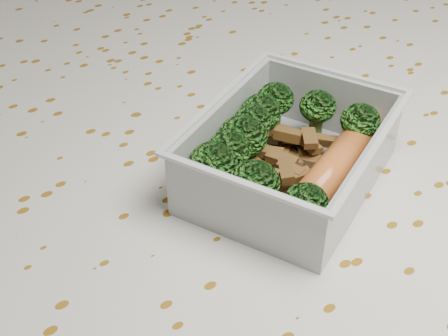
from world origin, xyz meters
TOP-DOWN VIEW (x-y plane):
  - dining_table at (0.00, 0.00)m, footprint 1.40×0.90m
  - tablecloth at (0.00, 0.00)m, footprint 1.46×0.96m
  - lunch_container at (0.04, -0.03)m, footprint 0.21×0.19m
  - broccoli_florets at (0.03, -0.01)m, footprint 0.16×0.15m
  - meat_pile at (0.04, -0.02)m, footprint 0.12×0.08m
  - sausage at (0.06, -0.06)m, footprint 0.14×0.07m

SIDE VIEW (x-z plane):
  - dining_table at x=0.00m, z-range 0.29..1.04m
  - tablecloth at x=0.00m, z-range 0.62..0.81m
  - meat_pile at x=0.04m, z-range 0.76..0.79m
  - lunch_container at x=0.04m, z-range 0.75..0.81m
  - sausage at x=0.06m, z-range 0.77..0.79m
  - broccoli_florets at x=0.03m, z-range 0.77..0.82m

